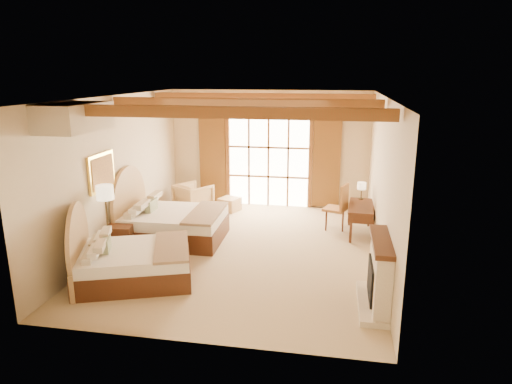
% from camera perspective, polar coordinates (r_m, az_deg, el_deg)
% --- Properties ---
extents(floor, '(7.00, 7.00, 0.00)m').
position_cam_1_polar(floor, '(9.79, -1.54, -7.22)').
color(floor, '#C6B286').
rests_on(floor, ground).
extents(wall_back, '(5.50, 0.00, 5.50)m').
position_cam_1_polar(wall_back, '(12.69, 1.61, 5.40)').
color(wall_back, beige).
rests_on(wall_back, ground).
extents(wall_left, '(0.00, 7.00, 7.00)m').
position_cam_1_polar(wall_left, '(10.22, -16.90, 2.47)').
color(wall_left, beige).
rests_on(wall_left, ground).
extents(wall_right, '(0.00, 7.00, 7.00)m').
position_cam_1_polar(wall_right, '(9.17, 15.48, 1.21)').
color(wall_right, beige).
rests_on(wall_right, ground).
extents(ceiling, '(7.00, 7.00, 0.00)m').
position_cam_1_polar(ceiling, '(9.09, -1.68, 11.83)').
color(ceiling, '#A9682F').
rests_on(ceiling, ground).
extents(ceiling_beams, '(5.39, 4.60, 0.18)m').
position_cam_1_polar(ceiling_beams, '(9.10, -1.67, 11.08)').
color(ceiling_beams, brown).
rests_on(ceiling_beams, ceiling).
extents(french_doors, '(3.95, 0.08, 2.60)m').
position_cam_1_polar(french_doors, '(12.70, 1.56, 3.80)').
color(french_doors, white).
rests_on(french_doors, ground).
extents(fireplace, '(0.46, 1.40, 1.16)m').
position_cam_1_polar(fireplace, '(7.61, 15.05, -10.25)').
color(fireplace, '#F2E5BD').
rests_on(fireplace, ground).
extents(painting, '(0.06, 0.95, 0.75)m').
position_cam_1_polar(painting, '(9.52, -18.72, 2.38)').
color(painting, '#E9C64F').
rests_on(painting, wall_left).
extents(canopy_valance, '(0.70, 1.40, 0.45)m').
position_cam_1_polar(canopy_valance, '(8.13, -21.74, 8.69)').
color(canopy_valance, beige).
rests_on(canopy_valance, ceiling).
extents(bed_near, '(2.46, 2.08, 1.31)m').
position_cam_1_polar(bed_near, '(8.64, -15.87, -8.06)').
color(bed_near, '#4C2213').
rests_on(bed_near, floor).
extents(bed_far, '(2.22, 1.72, 1.44)m').
position_cam_1_polar(bed_far, '(10.42, -11.07, -3.56)').
color(bed_far, '#4C2213').
rests_on(bed_far, floor).
extents(nightstand, '(0.59, 0.59, 0.62)m').
position_cam_1_polar(nightstand, '(9.91, -16.53, -5.66)').
color(nightstand, '#4C2213').
rests_on(nightstand, floor).
extents(floor_lamp, '(0.33, 0.33, 1.56)m').
position_cam_1_polar(floor_lamp, '(9.25, -18.32, -0.63)').
color(floor_lamp, '#3D311D').
rests_on(floor_lamp, floor).
extents(armchair, '(1.15, 1.16, 0.77)m').
position_cam_1_polar(armchair, '(12.41, -7.81, -0.71)').
color(armchair, tan).
rests_on(armchair, floor).
extents(ottoman, '(0.63, 0.63, 0.36)m').
position_cam_1_polar(ottoman, '(12.43, -3.33, -1.55)').
color(ottoman, tan).
rests_on(ottoman, floor).
extents(desk, '(0.64, 1.34, 0.70)m').
position_cam_1_polar(desk, '(10.85, 12.94, -3.27)').
color(desk, '#4C2213').
rests_on(desk, floor).
extents(desk_chair, '(0.64, 0.62, 1.12)m').
position_cam_1_polar(desk_chair, '(11.12, 9.96, -2.82)').
color(desk_chair, '#A6683B').
rests_on(desk_chair, floor).
extents(desk_lamp, '(0.21, 0.21, 0.41)m').
position_cam_1_polar(desk_lamp, '(11.19, 13.08, 0.67)').
color(desk_lamp, '#3D311D').
rests_on(desk_lamp, desk).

